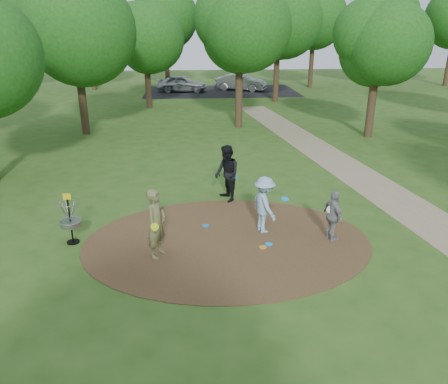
{
  "coord_description": "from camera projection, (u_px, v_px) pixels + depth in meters",
  "views": [
    {
      "loc": [
        -1.0,
        -11.37,
        6.01
      ],
      "look_at": [
        0.0,
        1.2,
        1.1
      ],
      "focal_mm": 35.0,
      "sensor_mm": 36.0,
      "label": 1
    }
  ],
  "objects": [
    {
      "name": "car_right",
      "position": [
        241.0,
        82.0,
        41.01
      ],
      "size": [
        4.98,
        3.36,
        1.55
      ],
      "primitive_type": "imported",
      "rotation": [
        0.0,
        0.0,
        1.17
      ],
      "color": "#96979D",
      "rests_on": "ground"
    },
    {
      "name": "disc_ground_orange",
      "position": [
        263.0,
        247.0,
        12.43
      ],
      "size": [
        0.22,
        0.22,
        0.02
      ],
      "primitive_type": "cylinder",
      "color": "orange",
      "rests_on": "dirt_clearing"
    },
    {
      "name": "disc_ground_blue",
      "position": [
        269.0,
        244.0,
        12.6
      ],
      "size": [
        0.22,
        0.22,
        0.02
      ],
      "primitive_type": "cylinder",
      "color": "#0E9FEF",
      "rests_on": "dirt_clearing"
    },
    {
      "name": "footpath",
      "position": [
        408.0,
        208.0,
        15.15
      ],
      "size": [
        7.55,
        39.89,
        0.01
      ],
      "primitive_type": "cube",
      "rotation": [
        0.0,
        0.0,
        0.14
      ],
      "color": "#8C7A5B",
      "rests_on": "ground"
    },
    {
      "name": "player_observer_with_disc",
      "position": [
        157.0,
        223.0,
        11.7
      ],
      "size": [
        0.74,
        0.85,
        1.96
      ],
      "color": "brown",
      "rests_on": "ground"
    },
    {
      "name": "parking_lot",
      "position": [
        221.0,
        91.0,
        40.83
      ],
      "size": [
        14.0,
        8.0,
        0.01
      ],
      "primitive_type": "cube",
      "color": "black",
      "rests_on": "ground"
    },
    {
      "name": "player_walking_with_disc",
      "position": [
        227.0,
        174.0,
        15.43
      ],
      "size": [
        1.03,
        1.17,
        2.03
      ],
      "color": "black",
      "rests_on": "ground"
    },
    {
      "name": "player_waiting_with_disc",
      "position": [
        333.0,
        216.0,
        12.64
      ],
      "size": [
        0.6,
        0.97,
        1.55
      ],
      "color": "gray",
      "rests_on": "ground"
    },
    {
      "name": "disc_golf_basket",
      "position": [
        70.0,
        215.0,
        12.45
      ],
      "size": [
        0.63,
        0.63,
        1.54
      ],
      "color": "black",
      "rests_on": "ground"
    },
    {
      "name": "tree_ring",
      "position": [
        232.0,
        45.0,
        18.25
      ],
      "size": [
        37.35,
        45.7,
        8.78
      ],
      "color": "#332316",
      "rests_on": "ground"
    },
    {
      "name": "dirt_clearing",
      "position": [
        227.0,
        241.0,
        12.81
      ],
      "size": [
        8.4,
        8.4,
        0.02
      ],
      "primitive_type": "cylinder",
      "color": "#47301C",
      "rests_on": "ground"
    },
    {
      "name": "ground",
      "position": [
        227.0,
        242.0,
        12.82
      ],
      "size": [
        100.0,
        100.0,
        0.0
      ],
      "primitive_type": "plane",
      "color": "#2D5119",
      "rests_on": "ground"
    },
    {
      "name": "car_left",
      "position": [
        182.0,
        84.0,
        40.2
      ],
      "size": [
        4.63,
        2.22,
        1.53
      ],
      "primitive_type": "imported",
      "rotation": [
        0.0,
        0.0,
        1.48
      ],
      "color": "#9FA1A6",
      "rests_on": "ground"
    },
    {
      "name": "player_throwing_with_disc",
      "position": [
        264.0,
        205.0,
        13.14
      ],
      "size": [
        1.27,
        1.29,
        1.76
      ],
      "color": "#8CB3D1",
      "rests_on": "ground"
    },
    {
      "name": "disc_ground_cyan",
      "position": [
        206.0,
        226.0,
        13.76
      ],
      "size": [
        0.22,
        0.22,
        0.02
      ],
      "primitive_type": "cylinder",
      "color": "#177ABF",
      "rests_on": "dirt_clearing"
    },
    {
      "name": "disc_ground_red",
      "position": [
        159.0,
        219.0,
        14.23
      ],
      "size": [
        0.22,
        0.22,
        0.02
      ],
      "primitive_type": "cylinder",
      "color": "#B91235",
      "rests_on": "dirt_clearing"
    }
  ]
}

